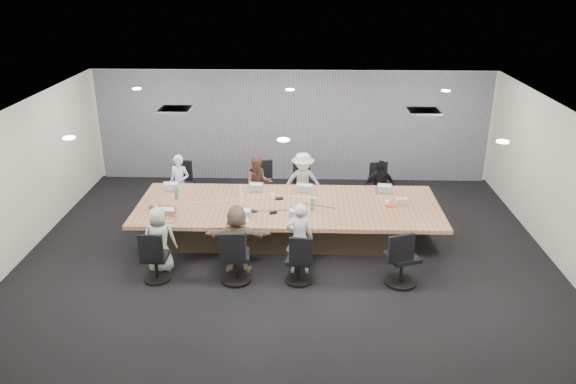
{
  "coord_description": "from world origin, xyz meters",
  "views": [
    {
      "loc": [
        0.31,
        -9.74,
        5.15
      ],
      "look_at": [
        0.0,
        0.4,
        1.05
      ],
      "focal_mm": 35.0,
      "sensor_mm": 36.0,
      "label": 1
    }
  ],
  "objects_px": {
    "stapler": "(273,213)",
    "canvas_bag": "(401,201)",
    "mug_brown": "(151,208)",
    "person_0": "(180,183)",
    "laptop_1": "(256,189)",
    "laptop_6": "(300,221)",
    "person_5": "(237,239)",
    "laptop_5": "(241,221)",
    "chair_5": "(236,260)",
    "chair_6": "(299,263)",
    "chair_1": "(260,188)",
    "chair_7": "(402,261)",
    "person_2": "(303,183)",
    "bottle_clear": "(241,192)",
    "laptop_3": "(383,190)",
    "person_6": "(299,238)",
    "person_4": "(159,239)",
    "person_3": "(379,187)",
    "snack_packet": "(390,206)",
    "chair_3": "(377,190)",
    "bottle_green_right": "(312,204)",
    "chair_2": "(303,191)",
    "bottle_green_left": "(176,193)",
    "chair_4": "(156,260)",
    "person_1": "(259,184)",
    "laptop_4": "(166,220)",
    "chair_0": "(184,188)",
    "laptop_0": "(174,188)",
    "conference_table": "(288,220)"
  },
  "relations": [
    {
      "from": "bottle_green_right",
      "to": "stapler",
      "type": "distance_m",
      "value": 0.78
    },
    {
      "from": "chair_0",
      "to": "canvas_bag",
      "type": "bearing_deg",
      "value": 168.23
    },
    {
      "from": "person_5",
      "to": "laptop_5",
      "type": "distance_m",
      "value": 0.56
    },
    {
      "from": "chair_1",
      "to": "laptop_3",
      "type": "bearing_deg",
      "value": 145.02
    },
    {
      "from": "laptop_1",
      "to": "bottle_green_right",
      "type": "xyz_separation_m",
      "value": [
        1.18,
        -1.07,
        0.12
      ]
    },
    {
      "from": "laptop_1",
      "to": "laptop_6",
      "type": "bearing_deg",
      "value": 123.69
    },
    {
      "from": "chair_1",
      "to": "person_6",
      "type": "bearing_deg",
      "value": 90.77
    },
    {
      "from": "laptop_3",
      "to": "snack_packet",
      "type": "height_order",
      "value": "snack_packet"
    },
    {
      "from": "chair_1",
      "to": "person_0",
      "type": "xyz_separation_m",
      "value": [
        -1.76,
        -0.35,
        0.24
      ]
    },
    {
      "from": "chair_5",
      "to": "chair_6",
      "type": "bearing_deg",
      "value": -5.32
    },
    {
      "from": "mug_brown",
      "to": "person_0",
      "type": "bearing_deg",
      "value": 83.77
    },
    {
      "from": "chair_7",
      "to": "bottle_green_right",
      "type": "relative_size",
      "value": 3.48
    },
    {
      "from": "person_6",
      "to": "bottle_clear",
      "type": "height_order",
      "value": "person_6"
    },
    {
      "from": "chair_3",
      "to": "snack_packet",
      "type": "height_order",
      "value": "snack_packet"
    },
    {
      "from": "chair_1",
      "to": "chair_7",
      "type": "height_order",
      "value": "chair_7"
    },
    {
      "from": "chair_4",
      "to": "laptop_3",
      "type": "distance_m",
      "value": 4.93
    },
    {
      "from": "laptop_1",
      "to": "person_4",
      "type": "relative_size",
      "value": 0.24
    },
    {
      "from": "chair_2",
      "to": "bottle_green_right",
      "type": "relative_size",
      "value": 2.9
    },
    {
      "from": "person_2",
      "to": "bottle_clear",
      "type": "height_order",
      "value": "person_2"
    },
    {
      "from": "person_6",
      "to": "canvas_bag",
      "type": "xyz_separation_m",
      "value": [
        2.01,
        1.43,
        0.13
      ]
    },
    {
      "from": "bottle_green_left",
      "to": "person_0",
      "type": "bearing_deg",
      "value": 99.35
    },
    {
      "from": "chair_2",
      "to": "mug_brown",
      "type": "height_order",
      "value": "mug_brown"
    },
    {
      "from": "chair_7",
      "to": "chair_1",
      "type": "bearing_deg",
      "value": 109.09
    },
    {
      "from": "chair_0",
      "to": "chair_4",
      "type": "xyz_separation_m",
      "value": [
        0.2,
        -3.4,
        -0.0
      ]
    },
    {
      "from": "person_6",
      "to": "chair_1",
      "type": "bearing_deg",
      "value": -75.15
    },
    {
      "from": "person_2",
      "to": "mug_brown",
      "type": "relative_size",
      "value": 13.47
    },
    {
      "from": "chair_5",
      "to": "chair_6",
      "type": "distance_m",
      "value": 1.1
    },
    {
      "from": "canvas_bag",
      "to": "chair_5",
      "type": "bearing_deg",
      "value": -150.28
    },
    {
      "from": "conference_table",
      "to": "chair_5",
      "type": "height_order",
      "value": "chair_5"
    },
    {
      "from": "chair_6",
      "to": "canvas_bag",
      "type": "relative_size",
      "value": 3.05
    },
    {
      "from": "person_3",
      "to": "bottle_green_left",
      "type": "distance_m",
      "value": 4.41
    },
    {
      "from": "laptop_5",
      "to": "person_6",
      "type": "height_order",
      "value": "person_6"
    },
    {
      "from": "conference_table",
      "to": "snack_packet",
      "type": "height_order",
      "value": "snack_packet"
    },
    {
      "from": "chair_6",
      "to": "mug_brown",
      "type": "bearing_deg",
      "value": 162.8
    },
    {
      "from": "person_1",
      "to": "laptop_3",
      "type": "height_order",
      "value": "person_1"
    },
    {
      "from": "laptop_1",
      "to": "bottle_green_left",
      "type": "xyz_separation_m",
      "value": [
        -1.58,
        -0.59,
        0.12
      ]
    },
    {
      "from": "chair_4",
      "to": "laptop_4",
      "type": "bearing_deg",
      "value": 91.31
    },
    {
      "from": "bottle_clear",
      "to": "laptop_6",
      "type": "bearing_deg",
      "value": -42.91
    },
    {
      "from": "chair_0",
      "to": "laptop_0",
      "type": "relative_size",
      "value": 2.47
    },
    {
      "from": "person_2",
      "to": "chair_7",
      "type": "bearing_deg",
      "value": -65.78
    },
    {
      "from": "chair_5",
      "to": "person_3",
      "type": "bearing_deg",
      "value": 41.77
    },
    {
      "from": "person_1",
      "to": "laptop_4",
      "type": "relative_size",
      "value": 3.62
    },
    {
      "from": "chair_1",
      "to": "stapler",
      "type": "height_order",
      "value": "chair_1"
    },
    {
      "from": "person_4",
      "to": "laptop_6",
      "type": "distance_m",
      "value": 2.57
    },
    {
      "from": "chair_2",
      "to": "laptop_4",
      "type": "height_order",
      "value": "laptop_4"
    },
    {
      "from": "snack_packet",
      "to": "person_0",
      "type": "bearing_deg",
      "value": 162.62
    },
    {
      "from": "laptop_5",
      "to": "bottle_clear",
      "type": "distance_m",
      "value": 1.15
    },
    {
      "from": "stapler",
      "to": "canvas_bag",
      "type": "xyz_separation_m",
      "value": [
        2.52,
        0.54,
        0.04
      ]
    },
    {
      "from": "chair_6",
      "to": "person_2",
      "type": "distance_m",
      "value": 3.07
    },
    {
      "from": "person_3",
      "to": "person_5",
      "type": "xyz_separation_m",
      "value": [
        -2.84,
        -2.7,
        0.03
      ]
    }
  ]
}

